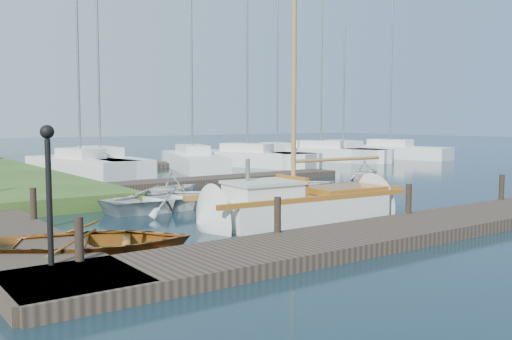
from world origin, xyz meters
TOP-DOWN VIEW (x-y plane):
  - ground at (0.00, 0.00)m, footprint 160.00×160.00m
  - near_dock at (0.00, -6.00)m, footprint 18.00×2.20m
  - far_dock at (2.00, 6.50)m, footprint 14.00×1.60m
  - pontoon at (10.00, 16.00)m, footprint 30.00×1.60m
  - mooring_post_0 at (-7.50, -5.00)m, footprint 0.16×0.16m
  - mooring_post_1 at (-3.00, -5.00)m, footprint 0.16×0.16m
  - mooring_post_2 at (1.50, -5.00)m, footprint 0.16×0.16m
  - mooring_post_3 at (6.00, -5.00)m, footprint 0.16×0.16m
  - mooring_post_4 at (-7.00, 0.00)m, footprint 0.16×0.16m
  - lamp_post at (-8.00, -5.00)m, footprint 0.24×0.24m
  - sailboat at (-0.40, -2.87)m, footprint 7.27×2.44m
  - dinghy at (-6.77, -3.72)m, footprint 4.77×4.18m
  - tender_a at (-2.68, 1.19)m, footprint 4.34×3.31m
  - tender_b at (-1.46, 2.94)m, footprint 2.53×2.31m
  - tender_c at (3.17, 1.99)m, footprint 4.24×3.47m
  - tender_d at (8.55, 3.23)m, footprint 2.56×2.37m
  - marina_boat_0 at (-1.16, 13.67)m, footprint 3.73×7.78m
  - marina_boat_1 at (0.29, 14.77)m, footprint 2.21×9.21m
  - marina_boat_2 at (5.30, 13.62)m, footprint 4.66×8.98m
  - marina_boat_3 at (9.18, 13.67)m, footprint 5.43×9.30m
  - marina_boat_4 at (11.31, 13.44)m, footprint 4.17×7.86m
  - marina_boat_5 at (16.11, 14.64)m, footprint 6.02×9.83m
  - marina_boat_6 at (17.91, 14.26)m, footprint 4.03×8.77m
  - marina_boat_7 at (22.10, 13.62)m, footprint 4.22×9.22m

SIDE VIEW (x-z plane):
  - ground at x=0.00m, z-range 0.00..0.00m
  - near_dock at x=0.00m, z-range 0.00..0.30m
  - far_dock at x=2.00m, z-range 0.00..0.30m
  - pontoon at x=10.00m, z-range 0.00..0.30m
  - sailboat at x=-0.40m, z-range -4.57..5.26m
  - tender_c at x=3.17m, z-range 0.00..0.77m
  - dinghy at x=-6.77m, z-range 0.00..0.82m
  - tender_a at x=-2.68m, z-range 0.00..0.84m
  - tender_d at x=8.55m, z-range 0.00..1.11m
  - marina_boat_6 at x=17.91m, z-range -4.14..5.25m
  - marina_boat_1 at x=0.29m, z-range -4.39..5.50m
  - marina_boat_3 at x=9.18m, z-range -4.82..5.95m
  - tender_b at x=-1.46m, z-range 0.00..1.13m
  - marina_boat_4 at x=11.31m, z-range -4.83..5.97m
  - marina_boat_0 at x=-1.16m, z-range -4.82..5.97m
  - marina_boat_5 at x=16.11m, z-range -5.56..6.70m
  - marina_boat_2 at x=5.30m, z-range -5.23..6.38m
  - marina_boat_7 at x=22.10m, z-range -5.82..6.98m
  - mooring_post_0 at x=-7.50m, z-range 0.30..1.10m
  - mooring_post_1 at x=-3.00m, z-range 0.30..1.10m
  - mooring_post_2 at x=1.50m, z-range 0.30..1.10m
  - mooring_post_3 at x=6.00m, z-range 0.30..1.10m
  - mooring_post_4 at x=-7.00m, z-range 0.30..1.10m
  - lamp_post at x=-8.00m, z-range 0.65..3.09m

